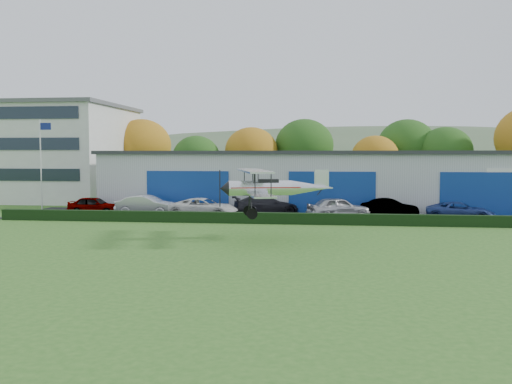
# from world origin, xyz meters

# --- Properties ---
(ground) EXTENTS (300.00, 300.00, 0.00)m
(ground) POSITION_xyz_m (0.00, 0.00, 0.00)
(ground) COLOR #326720
(ground) RESTS_ON ground
(apron) EXTENTS (48.00, 9.00, 0.05)m
(apron) POSITION_xyz_m (3.00, 21.00, 0.03)
(apron) COLOR black
(apron) RESTS_ON ground
(hedge) EXTENTS (46.00, 0.60, 0.80)m
(hedge) POSITION_xyz_m (3.00, 16.20, 0.40)
(hedge) COLOR black
(hedge) RESTS_ON ground
(hangar) EXTENTS (40.60, 12.60, 5.30)m
(hangar) POSITION_xyz_m (5.00, 27.98, 2.66)
(hangar) COLOR #B2B7BC
(hangar) RESTS_ON ground
(office_block) EXTENTS (20.60, 15.60, 10.40)m
(office_block) POSITION_xyz_m (-28.00, 35.00, 5.21)
(office_block) COLOR silver
(office_block) RESTS_ON ground
(flagpole) EXTENTS (1.05, 0.10, 8.00)m
(flagpole) POSITION_xyz_m (-19.88, 22.00, 4.78)
(flagpole) COLOR silver
(flagpole) RESTS_ON ground
(tree_belt) EXTENTS (75.70, 13.22, 10.12)m
(tree_belt) POSITION_xyz_m (0.85, 40.62, 5.61)
(tree_belt) COLOR #3D2614
(tree_belt) RESTS_ON ground
(distant_hills) EXTENTS (430.00, 196.00, 56.00)m
(distant_hills) POSITION_xyz_m (-4.38, 140.00, -13.05)
(distant_hills) COLOR #4C6642
(distant_hills) RESTS_ON ground
(car_0) EXTENTS (4.29, 1.80, 1.45)m
(car_0) POSITION_xyz_m (-14.55, 20.40, 0.78)
(car_0) COLOR gray
(car_0) RESTS_ON apron
(car_1) EXTENTS (5.12, 2.14, 1.65)m
(car_1) POSITION_xyz_m (-9.82, 19.79, 0.87)
(car_1) COLOR silver
(car_1) RESTS_ON apron
(car_2) EXTENTS (5.62, 3.00, 1.50)m
(car_2) POSITION_xyz_m (-5.03, 19.31, 0.80)
(car_2) COLOR silver
(car_2) RESTS_ON apron
(car_3) EXTENTS (5.85, 3.95, 1.57)m
(car_3) POSITION_xyz_m (-0.31, 21.58, 0.84)
(car_3) COLOR black
(car_3) RESTS_ON apron
(car_4) EXTENTS (5.24, 3.67, 1.66)m
(car_4) POSITION_xyz_m (5.49, 19.72, 0.88)
(car_4) COLOR silver
(car_4) RESTS_ON apron
(car_5) EXTENTS (4.67, 2.22, 1.48)m
(car_5) POSITION_xyz_m (9.51, 20.88, 0.79)
(car_5) COLOR gray
(car_5) RESTS_ON apron
(car_6) EXTENTS (5.29, 3.16, 1.38)m
(car_6) POSITION_xyz_m (14.54, 19.59, 0.74)
(car_6) COLOR navy
(car_6) RESTS_ON apron
(biplane) EXTENTS (6.57, 7.46, 2.78)m
(biplane) POSITION_xyz_m (1.24, 8.78, 3.13)
(biplane) COLOR silver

